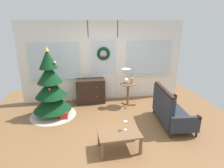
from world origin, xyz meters
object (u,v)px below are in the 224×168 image
christmas_tree (51,92)px  gift_box (64,115)px  wine_glass (126,124)px  side_table (128,90)px  settee_sofa (170,110)px  flower_vase (132,80)px  dresser_cabinet (91,91)px  table_lamp (126,74)px  coffee_table (119,135)px

christmas_tree → gift_box: christmas_tree is taller
christmas_tree → wine_glass: 2.39m
side_table → settee_sofa: bearing=-57.1°
flower_vase → wine_glass: bearing=-107.8°
dresser_cabinet → wine_glass: bearing=-76.0°
table_lamp → coffee_table: size_ratio=0.51×
coffee_table → settee_sofa: bearing=30.0°
side_table → coffee_table: side_table is taller
christmas_tree → gift_box: (0.31, -0.26, -0.59)m
dresser_cabinet → settee_sofa: 2.54m
christmas_tree → wine_glass: christmas_tree is taller
flower_vase → coffee_table: (-0.76, -2.00, -0.52)m
side_table → wine_glass: 2.04m
gift_box → christmas_tree: bearing=139.9°
settee_sofa → table_lamp: table_lamp is taller
settee_sofa → flower_vase: bearing=120.8°
flower_vase → gift_box: (-1.99, -0.50, -0.75)m
side_table → table_lamp: bearing=146.3°
dresser_cabinet → table_lamp: table_lamp is taller
christmas_tree → flower_vase: bearing=5.8°
table_lamp → coffee_table: bearing=-106.0°
side_table → wine_glass: size_ratio=3.78×
settee_sofa → christmas_tree: bearing=162.8°
dresser_cabinet → gift_box: dresser_cabinet is taller
christmas_tree → dresser_cabinet: (1.09, 0.74, -0.31)m
table_lamp → wine_glass: 2.12m
table_lamp → coffee_table: table_lamp is taller
table_lamp → flower_vase: size_ratio=1.26×
wine_glass → table_lamp: bearing=77.2°
wine_glass → settee_sofa: bearing=29.8°
dresser_cabinet → coffee_table: (0.45, -2.51, -0.06)m
side_table → gift_box: bearing=-163.6°
christmas_tree → settee_sofa: bearing=-17.2°
settee_sofa → side_table: bearing=122.9°
dresser_cabinet → table_lamp: size_ratio=2.05×
flower_vase → wine_glass: (-0.62, -1.91, -0.32)m
wine_glass → gift_box: 2.02m
dresser_cabinet → gift_box: 1.30m
settee_sofa → gift_box: settee_sofa is taller
table_lamp → coffee_table: 2.29m
dresser_cabinet → coffee_table: bearing=-79.7°
christmas_tree → side_table: 2.23m
coffee_table → flower_vase: bearing=69.2°
christmas_tree → flower_vase: (2.30, 0.23, 0.16)m
settee_sofa → coffee_table: (-1.46, -0.84, -0.04)m
dresser_cabinet → settee_sofa: (1.91, -1.67, -0.01)m
table_lamp → flower_vase: 0.25m
side_table → coffee_table: (-0.66, -2.06, -0.19)m
christmas_tree → table_lamp: (2.14, 0.33, 0.33)m
dresser_cabinet → settee_sofa: bearing=-41.1°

